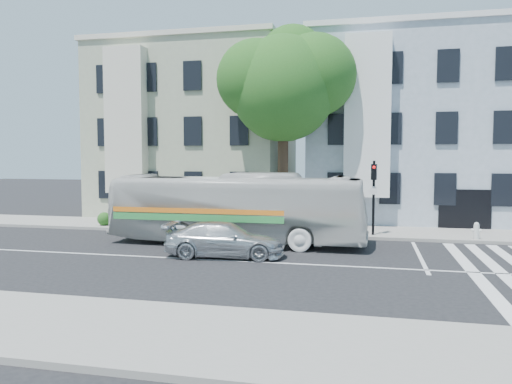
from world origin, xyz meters
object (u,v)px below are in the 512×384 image
(traffic_signal, at_px, (374,188))
(fire_hydrant, at_px, (476,230))
(sedan, at_px, (225,240))
(bus, at_px, (237,209))

(traffic_signal, height_order, fire_hydrant, traffic_signal)
(traffic_signal, relative_size, fire_hydrant, 4.84)
(sedan, bearing_deg, fire_hydrant, -65.58)
(bus, bearing_deg, fire_hydrant, -73.61)
(bus, height_order, sedan, bus)
(bus, xyz_separation_m, fire_hydrant, (10.54, 2.92, -1.05))
(traffic_signal, xyz_separation_m, fire_hydrant, (4.60, -0.06, -1.86))
(traffic_signal, bearing_deg, fire_hydrant, 12.46)
(sedan, xyz_separation_m, fire_hydrant, (10.25, 5.82, -0.13))
(fire_hydrant, bearing_deg, sedan, -150.41)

